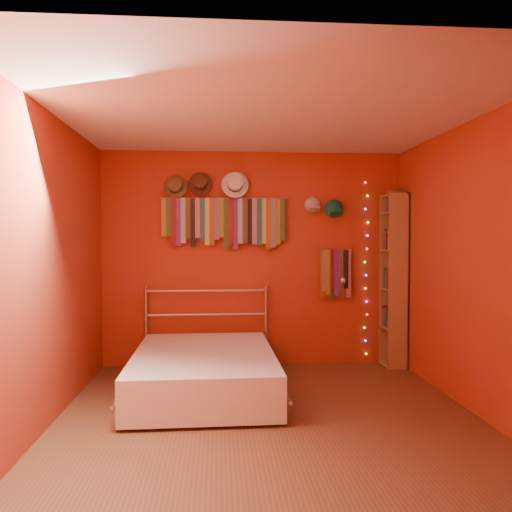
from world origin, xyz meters
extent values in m
plane|color=brown|center=(0.00, 0.00, 0.00)|extent=(3.50, 3.50, 0.00)
cube|color=#A92E1B|center=(0.00, 1.75, 1.25)|extent=(3.50, 0.02, 2.50)
cube|color=#A92E1B|center=(1.75, 0.00, 1.25)|extent=(0.02, 3.50, 2.50)
cube|color=#A92E1B|center=(-1.75, 0.00, 1.25)|extent=(0.02, 3.50, 2.50)
cube|color=white|center=(0.00, 0.00, 2.50)|extent=(3.50, 3.50, 0.02)
cylinder|color=#B5B5BA|center=(-0.35, 1.70, 1.95)|extent=(1.45, 0.01, 0.01)
cube|color=olive|center=(-1.03, 1.69, 1.73)|extent=(0.06, 0.01, 0.44)
cube|color=#26471C|center=(-0.98, 1.68, 1.73)|extent=(0.06, 0.01, 0.44)
cube|color=#5D0E21|center=(-0.92, 1.68, 1.68)|extent=(0.06, 0.01, 0.55)
cube|color=#571A6A|center=(-0.87, 1.69, 1.68)|extent=(0.06, 0.01, 0.55)
cube|color=#7CA1DC|center=(-0.81, 1.68, 1.69)|extent=(0.06, 0.01, 0.52)
cube|color=#512F1B|center=(-0.76, 1.68, 1.72)|extent=(0.06, 0.01, 0.47)
cube|color=black|center=(-0.70, 1.69, 1.67)|extent=(0.06, 0.01, 0.56)
cube|color=#A6536C|center=(-0.65, 1.68, 1.72)|extent=(0.06, 0.01, 0.46)
cube|color=#1A555D|center=(-0.59, 1.68, 1.70)|extent=(0.06, 0.01, 0.50)
cube|color=#D0C253|center=(-0.54, 1.69, 1.68)|extent=(0.06, 0.01, 0.54)
cube|color=brown|center=(-0.48, 1.68, 1.68)|extent=(0.06, 0.01, 0.54)
cube|color=navy|center=(-0.43, 1.68, 1.71)|extent=(0.06, 0.01, 0.48)
cube|color=olive|center=(-0.37, 1.69, 1.73)|extent=(0.06, 0.01, 0.45)
cube|color=#2C4A1D|center=(-0.32, 1.68, 1.66)|extent=(0.06, 0.01, 0.58)
cube|color=maroon|center=(-0.26, 1.68, 1.68)|extent=(0.06, 0.01, 0.54)
cube|color=#3B175F|center=(-0.21, 1.69, 1.66)|extent=(0.06, 0.01, 0.59)
cube|color=#76AAD3|center=(-0.15, 1.68, 1.69)|extent=(0.06, 0.01, 0.52)
cube|color=#4E2E1A|center=(-0.10, 1.68, 1.70)|extent=(0.06, 0.01, 0.51)
cube|color=black|center=(-0.04, 1.69, 1.69)|extent=(0.06, 0.01, 0.53)
cube|color=#A5526D|center=(0.01, 1.68, 1.69)|extent=(0.06, 0.01, 0.53)
cube|color=#195855|center=(0.07, 1.68, 1.68)|extent=(0.06, 0.01, 0.55)
cube|color=#A6AC45|center=(0.12, 1.69, 1.69)|extent=(0.06, 0.01, 0.53)
cube|color=brown|center=(0.18, 1.68, 1.66)|extent=(0.06, 0.01, 0.59)
cube|color=navy|center=(0.23, 1.68, 1.67)|extent=(0.06, 0.01, 0.57)
cube|color=olive|center=(0.28, 1.69, 1.68)|extent=(0.06, 0.01, 0.54)
cube|color=#2E5120|center=(0.34, 1.68, 1.71)|extent=(0.06, 0.01, 0.49)
cylinder|color=#B5B5BA|center=(0.97, 1.70, 1.35)|extent=(0.40, 0.01, 0.01)
cube|color=brown|center=(0.81, 1.69, 1.07)|extent=(0.06, 0.01, 0.56)
cube|color=navy|center=(0.84, 1.68, 1.11)|extent=(0.06, 0.01, 0.49)
cube|color=brown|center=(0.88, 1.68, 1.09)|extent=(0.06, 0.01, 0.54)
cube|color=#2C5120|center=(0.91, 1.69, 1.05)|extent=(0.06, 0.01, 0.60)
cube|color=maroon|center=(0.95, 1.68, 1.11)|extent=(0.06, 0.01, 0.49)
cube|color=#391964|center=(0.98, 1.68, 1.08)|extent=(0.06, 0.01, 0.55)
cube|color=#729ACB|center=(1.02, 1.69, 1.10)|extent=(0.06, 0.01, 0.50)
cube|color=#522E1B|center=(1.06, 1.68, 1.07)|extent=(0.06, 0.01, 0.57)
cube|color=black|center=(1.09, 1.68, 1.13)|extent=(0.06, 0.01, 0.46)
cube|color=#A45279|center=(1.13, 1.69, 1.07)|extent=(0.06, 0.01, 0.57)
cylinder|color=brown|center=(-0.90, 1.69, 2.08)|extent=(0.27, 0.07, 0.27)
cylinder|color=brown|center=(-0.90, 1.64, 2.09)|extent=(0.16, 0.13, 0.18)
cylinder|color=#332314|center=(-0.90, 1.67, 2.08)|extent=(0.16, 0.05, 0.16)
cylinder|color=#4D281B|center=(-0.61, 1.69, 2.12)|extent=(0.28, 0.07, 0.27)
cylinder|color=#4D281B|center=(-0.61, 1.64, 2.13)|extent=(0.16, 0.14, 0.18)
cylinder|color=black|center=(-0.61, 1.67, 2.12)|extent=(0.17, 0.06, 0.17)
cylinder|color=white|center=(-0.22, 1.69, 2.11)|extent=(0.31, 0.08, 0.31)
cylinder|color=white|center=(-0.22, 1.64, 2.12)|extent=(0.18, 0.15, 0.20)
cylinder|color=black|center=(-0.22, 1.66, 2.11)|extent=(0.19, 0.06, 0.19)
ellipsoid|color=beige|center=(0.69, 1.70, 1.88)|extent=(0.18, 0.14, 0.18)
cube|color=beige|center=(0.69, 1.59, 1.82)|extent=(0.13, 0.10, 0.05)
ellipsoid|color=#176948|center=(0.95, 1.70, 1.84)|extent=(0.20, 0.15, 0.20)
cube|color=#176948|center=(0.95, 1.58, 1.78)|extent=(0.14, 0.11, 0.06)
sphere|color=#FF3333|center=(1.33, 1.71, 2.15)|extent=(0.02, 0.02, 0.02)
sphere|color=#33FF4C|center=(1.35, 1.71, 1.99)|extent=(0.02, 0.02, 0.02)
sphere|color=#4C66FF|center=(1.33, 1.71, 1.84)|extent=(0.02, 0.02, 0.02)
sphere|color=yellow|center=(1.36, 1.71, 1.68)|extent=(0.02, 0.02, 0.02)
sphere|color=#FF4CCC|center=(1.36, 1.71, 1.52)|extent=(0.02, 0.02, 0.02)
sphere|color=#FF3333|center=(1.35, 1.71, 1.36)|extent=(0.02, 0.02, 0.02)
sphere|color=#33FF4C|center=(1.33, 1.71, 1.21)|extent=(0.02, 0.02, 0.02)
sphere|color=#4C66FF|center=(1.35, 1.71, 1.05)|extent=(0.02, 0.02, 0.02)
sphere|color=yellow|center=(1.34, 1.71, 0.89)|extent=(0.02, 0.02, 0.02)
sphere|color=#FF4CCC|center=(1.35, 1.71, 0.74)|extent=(0.02, 0.02, 0.02)
sphere|color=#FF3333|center=(1.36, 1.71, 0.58)|extent=(0.02, 0.02, 0.02)
sphere|color=#33FF4C|center=(1.33, 1.71, 0.42)|extent=(0.02, 0.02, 0.02)
sphere|color=#4C66FF|center=(1.34, 1.71, 0.27)|extent=(0.02, 0.02, 0.02)
sphere|color=yellow|center=(1.35, 1.71, 0.11)|extent=(0.02, 0.02, 0.02)
cylinder|color=#B5B5BA|center=(1.00, 1.73, 0.99)|extent=(0.04, 0.03, 0.04)
cylinder|color=#B5B5BA|center=(1.00, 1.60, 1.02)|extent=(0.01, 0.27, 0.08)
sphere|color=white|center=(1.00, 1.47, 1.01)|extent=(0.07, 0.07, 0.07)
cube|color=#8E6240|center=(1.62, 1.37, 1.00)|extent=(0.24, 0.02, 2.00)
cube|color=#8E6240|center=(1.62, 1.69, 1.00)|extent=(0.24, 0.02, 2.00)
cube|color=#8E6240|center=(1.74, 1.53, 1.00)|extent=(0.02, 0.34, 2.00)
cube|color=#8E6240|center=(1.62, 1.53, 0.02)|extent=(0.24, 0.32, 0.02)
cube|color=#8E6240|center=(1.62, 1.53, 0.45)|extent=(0.24, 0.32, 0.02)
cube|color=#8E6240|center=(1.62, 1.53, 0.90)|extent=(0.24, 0.32, 0.02)
cube|color=#8E6240|center=(1.62, 1.53, 1.35)|extent=(0.24, 0.32, 0.02)
cube|color=#8E6240|center=(1.62, 1.53, 1.78)|extent=(0.24, 0.32, 0.02)
cube|color=#8E6240|center=(1.62, 1.53, 1.98)|extent=(0.24, 0.32, 0.02)
cylinder|color=#B5B5BA|center=(-1.24, 1.65, 0.47)|extent=(0.04, 0.04, 0.94)
cylinder|color=#B5B5BA|center=(0.14, 1.65, 0.47)|extent=(0.04, 0.04, 0.94)
cylinder|color=#B5B5BA|center=(-0.55, 1.65, 0.34)|extent=(1.38, 0.02, 0.02)
cylinder|color=#B5B5BA|center=(-0.55, 1.65, 0.61)|extent=(1.38, 0.02, 0.02)
cylinder|color=#B5B5BA|center=(-0.55, 1.65, 0.89)|extent=(1.38, 0.02, 0.02)
cube|color=silver|center=(-0.55, 0.66, 0.22)|extent=(1.34, 1.89, 0.37)
cylinder|color=#B5B5BA|center=(-1.24, 0.66, 0.20)|extent=(0.05, 1.87, 0.03)
cylinder|color=#B5B5BA|center=(0.14, 0.66, 0.20)|extent=(0.05, 1.87, 0.03)
camera|label=1|loc=(-0.41, -4.09, 1.49)|focal=35.00mm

